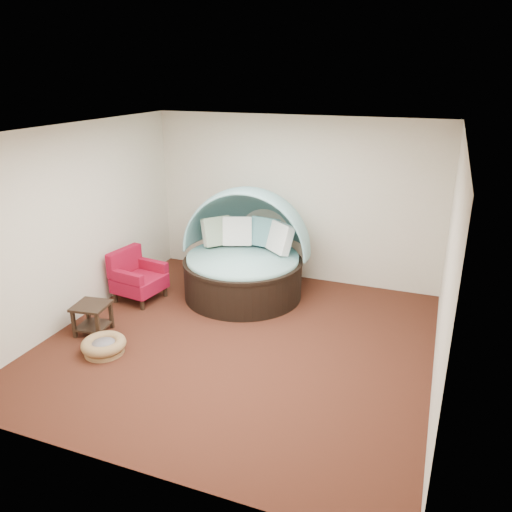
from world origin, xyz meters
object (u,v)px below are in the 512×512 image
(canopy_daybed, at_px, (245,247))
(pet_basket, at_px, (104,346))
(red_armchair, at_px, (137,277))
(side_table, at_px, (92,315))

(canopy_daybed, relative_size, pet_basket, 3.07)
(red_armchair, bearing_deg, pet_basket, -63.74)
(red_armchair, distance_m, side_table, 1.19)
(canopy_daybed, relative_size, red_armchair, 2.66)
(canopy_daybed, distance_m, pet_basket, 2.70)
(canopy_daybed, xyz_separation_m, pet_basket, (-1.01, -2.40, -0.71))
(side_table, bearing_deg, canopy_daybed, 53.61)
(canopy_daybed, bearing_deg, side_table, -131.83)
(pet_basket, distance_m, red_armchair, 1.69)
(canopy_daybed, height_order, red_armchair, canopy_daybed)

